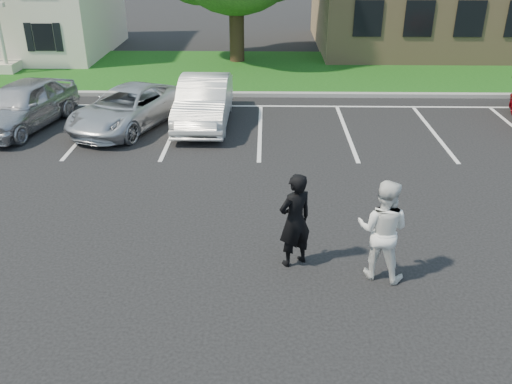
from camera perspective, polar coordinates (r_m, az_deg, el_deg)
ground_plane at (r=10.51m, az=-0.10°, el=-8.56°), size 90.00×90.00×0.00m
curb at (r=21.46m, az=0.56°, el=10.24°), size 40.00×0.30×0.15m
grass_strip at (r=25.33m, az=0.65°, el=12.66°), size 44.00×8.00×0.08m
stall_lines at (r=18.61m, az=4.81°, el=7.39°), size 34.00×5.36×0.01m
man_black_suit at (r=10.33m, az=4.12°, el=-2.99°), size 0.84×0.76×1.93m
man_white_shirt at (r=10.20m, az=13.17°, el=-3.91°), size 1.18×1.06×1.98m
car_silver_west at (r=19.34m, az=-23.34°, el=8.43°), size 2.73×4.80×1.54m
car_silver_minivan at (r=18.35m, az=-13.36°, el=8.61°), size 3.70×5.14×1.30m
car_white_sedan at (r=18.24m, az=-5.50°, el=9.47°), size 1.65×4.66×1.53m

